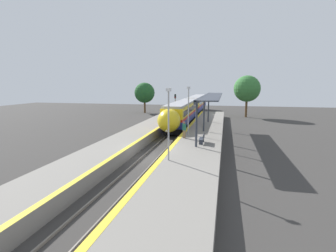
{
  "coord_description": "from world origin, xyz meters",
  "views": [
    {
      "loc": [
        6.45,
        -21.62,
        6.58
      ],
      "look_at": [
        0.59,
        5.03,
        2.19
      ],
      "focal_mm": 28.0,
      "sensor_mm": 36.0,
      "label": 1
    }
  ],
  "objects_px": {
    "lamppost_mid": "(188,107)",
    "lamppost_near": "(169,119)",
    "train": "(190,107)",
    "platform_bench": "(203,138)",
    "railway_signal": "(175,106)",
    "person_waiting": "(184,130)"
  },
  "relations": [
    {
      "from": "person_waiting",
      "to": "lamppost_mid",
      "type": "relative_size",
      "value": 0.32
    },
    {
      "from": "lamppost_near",
      "to": "lamppost_mid",
      "type": "xyz_separation_m",
      "value": [
        0.0,
        10.22,
        0.0
      ]
    },
    {
      "from": "person_waiting",
      "to": "lamppost_mid",
      "type": "xyz_separation_m",
      "value": [
        0.12,
        2.08,
        2.13
      ]
    },
    {
      "from": "platform_bench",
      "to": "lamppost_mid",
      "type": "xyz_separation_m",
      "value": [
        -1.94,
        4.04,
        2.54
      ]
    },
    {
      "from": "train",
      "to": "person_waiting",
      "type": "height_order",
      "value": "train"
    },
    {
      "from": "train",
      "to": "platform_bench",
      "type": "relative_size",
      "value": 24.82
    },
    {
      "from": "platform_bench",
      "to": "person_waiting",
      "type": "distance_m",
      "value": 2.87
    },
    {
      "from": "platform_bench",
      "to": "railway_signal",
      "type": "distance_m",
      "value": 20.57
    },
    {
      "from": "platform_bench",
      "to": "railway_signal",
      "type": "relative_size",
      "value": 0.35
    },
    {
      "from": "lamppost_mid",
      "to": "railway_signal",
      "type": "bearing_deg",
      "value": 106.0
    },
    {
      "from": "train",
      "to": "railway_signal",
      "type": "distance_m",
      "value": 5.52
    },
    {
      "from": "train",
      "to": "lamppost_near",
      "type": "height_order",
      "value": "lamppost_near"
    },
    {
      "from": "railway_signal",
      "to": "person_waiting",
      "type": "bearing_deg",
      "value": -76.17
    },
    {
      "from": "train",
      "to": "platform_bench",
      "type": "height_order",
      "value": "train"
    },
    {
      "from": "lamppost_near",
      "to": "railway_signal",
      "type": "bearing_deg",
      "value": 99.8
    },
    {
      "from": "train",
      "to": "lamppost_near",
      "type": "relative_size",
      "value": 7.93
    },
    {
      "from": "platform_bench",
      "to": "person_waiting",
      "type": "relative_size",
      "value": 0.98
    },
    {
      "from": "lamppost_mid",
      "to": "train",
      "type": "bearing_deg",
      "value": 96.92
    },
    {
      "from": "person_waiting",
      "to": "lamppost_near",
      "type": "relative_size",
      "value": 0.32
    },
    {
      "from": "railway_signal",
      "to": "lamppost_near",
      "type": "relative_size",
      "value": 0.93
    },
    {
      "from": "train",
      "to": "railway_signal",
      "type": "height_order",
      "value": "railway_signal"
    },
    {
      "from": "lamppost_mid",
      "to": "lamppost_near",
      "type": "bearing_deg",
      "value": -90.0
    }
  ]
}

